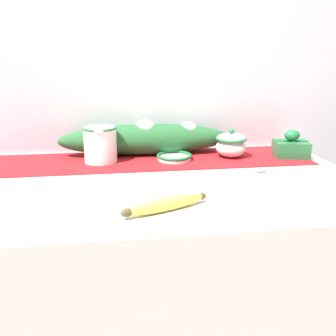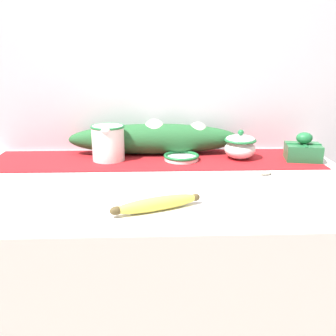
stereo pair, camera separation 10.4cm
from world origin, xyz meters
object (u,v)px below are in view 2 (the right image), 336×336
at_px(cream_pitcher, 109,142).
at_px(small_dish, 182,157).
at_px(sugar_bowl, 241,146).
at_px(banana, 158,204).
at_px(gift_box, 304,150).
at_px(spoon, 264,174).

height_order(cream_pitcher, small_dish, cream_pitcher).
xyz_separation_m(sugar_bowl, banana, (-0.29, -0.44, -0.03)).
relative_size(small_dish, gift_box, 0.93).
bearing_deg(spoon, cream_pitcher, 134.52).
xyz_separation_m(sugar_bowl, gift_box, (0.21, -0.02, -0.01)).
xyz_separation_m(cream_pitcher, gift_box, (0.67, -0.02, -0.03)).
distance_m(spoon, gift_box, 0.24).
xyz_separation_m(sugar_bowl, small_dish, (-0.21, -0.01, -0.03)).
xyz_separation_m(cream_pitcher, banana, (0.16, -0.44, -0.05)).
relative_size(cream_pitcher, spoon, 0.90).
bearing_deg(cream_pitcher, small_dish, -2.82).
bearing_deg(small_dish, gift_box, -1.63).
bearing_deg(cream_pitcher, sugar_bowl, -0.17).
xyz_separation_m(cream_pitcher, small_dish, (0.25, -0.01, -0.05)).
relative_size(cream_pitcher, banana, 0.62).
bearing_deg(gift_box, cream_pitcher, 177.92).
distance_m(cream_pitcher, small_dish, 0.26).
height_order(sugar_bowl, small_dish, sugar_bowl).
xyz_separation_m(spoon, gift_box, (0.18, 0.16, 0.03)).
bearing_deg(sugar_bowl, banana, -123.65).
height_order(small_dish, banana, banana).
xyz_separation_m(banana, spoon, (0.33, 0.26, -0.01)).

